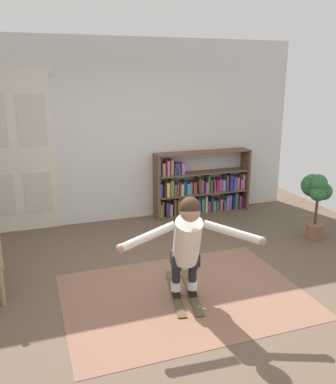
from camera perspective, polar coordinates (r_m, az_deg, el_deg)
ground_plane at (r=4.74m, az=1.37°, el=-13.47°), size 7.20×7.20×0.00m
back_wall at (r=6.68m, az=-6.54°, el=8.29°), size 6.00×0.10×2.90m
double_door at (r=6.49m, az=-20.51°, el=5.20°), size 1.22×0.05×2.45m
rug at (r=4.63m, az=2.24°, el=-14.18°), size 2.59×1.88×0.01m
bookshelf at (r=7.10m, az=4.43°, el=0.44°), size 1.70×0.30×1.09m
potted_plant at (r=6.30m, az=19.94°, el=-0.31°), size 0.41×0.50×0.99m
skis_pair at (r=4.65m, az=2.18°, el=-13.78°), size 0.45×0.94×0.07m
person_skier at (r=4.18m, az=2.70°, el=-6.75°), size 1.43×0.74×1.13m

